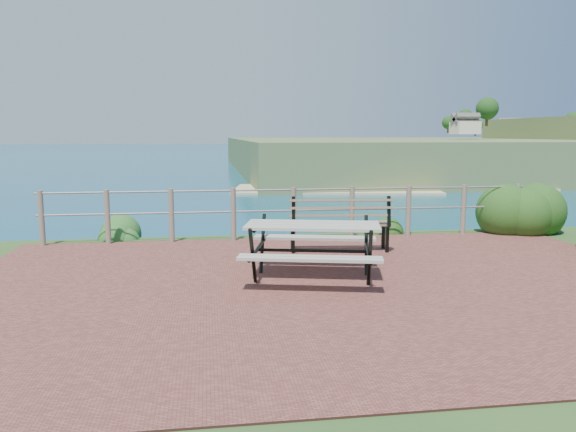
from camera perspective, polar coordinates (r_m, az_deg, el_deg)
The scene contains 8 objects.
ground at distance 7.63m, azimuth 4.43°, elevation -7.08°, with size 10.00×7.00×0.12m, color brown.
ocean at distance 207.19m, azimuth -7.85°, elevation 7.72°, with size 1200.00×1200.00×0.00m, color #15627E.
safety_railing at distance 10.75m, azimuth 0.56°, elevation 0.58°, with size 9.40×0.10×1.00m.
picnic_table at distance 7.79m, azimuth 2.50°, elevation -2.99°, with size 1.96×1.56×0.77m.
park_bench at distance 9.66m, azimuth 5.24°, elevation 0.09°, with size 1.77×0.61×0.98m.
shrub_right_edge at distance 12.69m, azimuth 22.05°, elevation -1.45°, with size 1.24×1.24×1.77m, color #154515.
shrub_lip_west at distance 11.59m, azimuth -15.86°, elevation -2.03°, with size 0.82×0.82×0.59m, color #205721.
shrub_lip_east at distance 11.75m, azimuth 9.25°, elevation -1.68°, with size 0.75×0.75×0.49m, color #154515.
Camera 1 is at (-1.63, -7.17, 2.03)m, focal length 35.00 mm.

